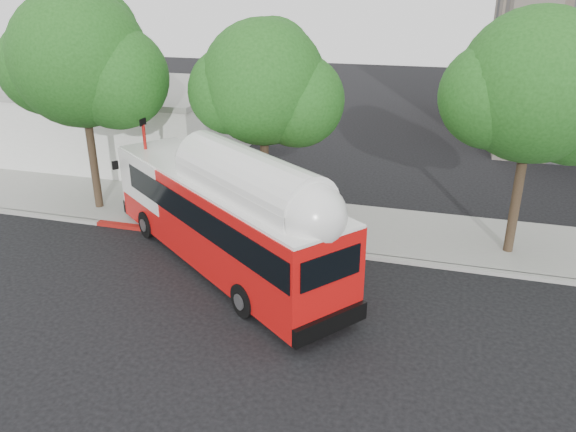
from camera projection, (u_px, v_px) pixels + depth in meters
name	position (u px, v px, depth m)	size (l,w,h in m)	color
ground	(238.00, 294.00, 19.06)	(120.00, 120.00, 0.00)	black
sidewalk	(291.00, 220.00, 24.80)	(60.00, 5.00, 0.15)	gray
curb_strip	(273.00, 245.00, 22.50)	(60.00, 0.30, 0.15)	gray
red_curb_segment	(204.00, 236.00, 23.26)	(10.00, 0.32, 0.16)	maroon
street_tree_left	(91.00, 64.00, 23.66)	(6.67, 5.80, 9.74)	#2D2116
street_tree_mid	(274.00, 88.00, 22.33)	(5.75, 5.00, 8.62)	#2D2116
street_tree_right	(547.00, 93.00, 19.45)	(6.21, 5.40, 9.18)	#2D2116
low_commercial_bldg	(104.00, 118.00, 34.25)	(16.20, 10.20, 4.25)	silver
transit_bus	(222.00, 220.00, 20.32)	(11.89, 9.87, 3.92)	red
signal_pole	(148.00, 172.00, 23.62)	(0.13, 0.44, 4.69)	#A91512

